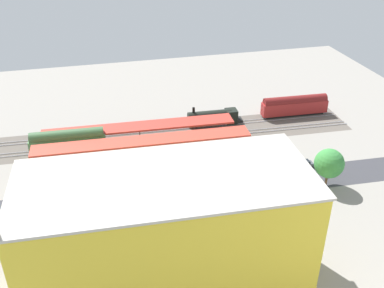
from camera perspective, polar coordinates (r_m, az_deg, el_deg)
name	(u,v)px	position (r m, az deg, el deg)	size (l,w,h in m)	color
ground_plane	(175,184)	(95.46, -2.20, -5.10)	(162.89, 162.89, 0.00)	gray
rail_bed	(157,136)	(114.15, -4.51, 1.08)	(101.81, 13.74, 0.01)	#5B544C
street_asphalt	(178,193)	(92.71, -1.76, -6.28)	(101.81, 9.00, 0.01)	#38383D
track_rails	(157,135)	(114.06, -4.51, 1.16)	(101.72, 11.72, 0.12)	#9E9EA8
platform_canopy_near	(143,141)	(104.42, -6.28, 0.41)	(51.30, 7.44, 3.96)	#C63D2D
platform_canopy_far	(139,127)	(110.78, -6.80, 2.25)	(47.64, 7.30, 4.07)	#B73328
locomotive	(215,117)	(119.03, 3.01, 3.44)	(14.98, 3.64, 5.36)	black
passenger_coach	(295,105)	(126.63, 13.07, 4.89)	(18.84, 3.66, 5.75)	black
freight_coach_far	(68,141)	(109.37, -15.71, 0.43)	(17.85, 3.89, 5.82)	black
parked_car_0	(304,164)	(103.74, 14.21, -2.53)	(4.12, 1.85, 1.60)	black
parked_car_1	(272,167)	(101.16, 10.27, -2.94)	(4.78, 2.04, 1.60)	black
parked_car_2	(238,171)	(98.54, 5.88, -3.47)	(4.65, 1.96, 1.82)	black
parked_car_3	(206,178)	(95.91, 1.78, -4.37)	(4.35, 2.12, 1.72)	black
parked_car_4	(169,182)	(94.54, -2.94, -4.93)	(4.76, 2.19, 1.77)	black
parked_car_5	(138,187)	(93.78, -6.94, -5.49)	(4.10, 1.97, 1.69)	black
parked_car_6	(100,189)	(94.15, -11.75, -5.75)	(4.48, 1.91, 1.85)	black
construction_building	(167,236)	(67.24, -3.22, -11.72)	(41.24, 17.37, 19.93)	yellow
construction_roof_slab	(165,179)	(61.02, -3.49, -4.53)	(41.84, 17.97, 0.40)	#B7B2A8
box_truck_0	(121,228)	(82.51, -9.09, -10.60)	(8.59, 3.00, 3.16)	black
box_truck_1	(84,233)	(82.33, -13.73, -11.08)	(9.70, 3.09, 3.68)	black
box_truck_2	(202,217)	(83.86, 1.28, -9.39)	(8.75, 2.59, 3.16)	black
street_tree_0	(246,183)	(88.64, 6.92, -5.00)	(4.97, 4.97, 6.80)	brown
street_tree_1	(38,210)	(85.58, -19.16, -7.99)	(4.68, 4.68, 6.79)	brown
street_tree_2	(329,164)	(96.24, 17.24, -2.41)	(6.24, 6.24, 8.56)	brown
traffic_light	(88,201)	(85.23, -13.23, -7.20)	(0.50, 0.36, 6.59)	#333333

